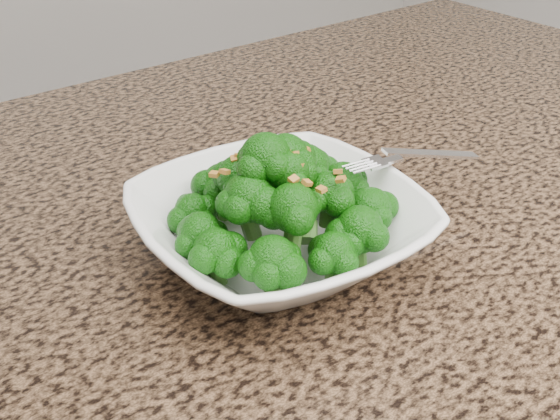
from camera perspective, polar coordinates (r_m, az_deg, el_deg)
granite_counter at (r=0.66m, az=0.54°, el=-4.17°), size 1.64×1.04×0.03m
bowl at (r=0.63m, az=-0.00°, el=-1.50°), size 0.27×0.27×0.06m
broccoli_pile at (r=0.59m, az=-0.00°, el=4.16°), size 0.22×0.22×0.08m
garlic_topping at (r=0.57m, az=-0.00°, el=7.86°), size 0.13×0.13×0.01m
fork at (r=0.67m, az=9.22°, el=4.08°), size 0.18×0.08×0.01m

